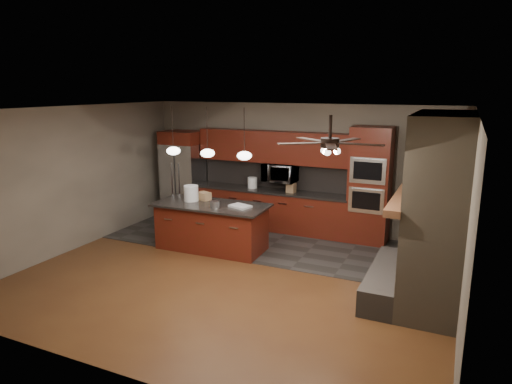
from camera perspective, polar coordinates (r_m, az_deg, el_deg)
The scene contains 22 objects.
ground at distance 7.94m, azimuth -2.65°, elevation -10.34°, with size 7.00×7.00×0.00m, color brown.
ceiling at distance 7.30m, azimuth -2.88°, elevation 10.28°, with size 7.00×6.00×0.02m, color white.
back_wall at distance 10.20m, azimuth 5.00°, elevation 3.10°, with size 7.00×0.02×2.80m, color gray.
right_wall at distance 6.71m, azimuth 24.94°, elevation -3.33°, with size 0.02×6.00×2.80m, color gray.
left_wall at distance 9.59m, azimuth -21.69°, elevation 1.59°, with size 0.02×6.00×2.80m, color gray.
slate_tile_patch at distance 9.46m, azimuth 2.37°, elevation -6.38°, with size 7.00×2.40×0.01m, color #322F2D.
fireplace_column at distance 7.12m, azimuth 21.16°, elevation -2.93°, with size 1.30×2.10×2.80m.
back_cabinetry at distance 10.23m, azimuth 1.95°, elevation 0.29°, with size 3.59×0.64×2.20m.
oven_tower at distance 9.52m, azimuth 14.02°, elevation 0.77°, with size 0.80×0.63×2.38m.
microwave at distance 10.08m, azimuth 3.03°, elevation 2.44°, with size 0.73×0.41×0.50m, color silver.
refrigerator at distance 11.13m, azimuth -9.05°, elevation 2.07°, with size 0.91×0.75×2.13m.
kitchen_island at distance 9.05m, azimuth -5.57°, elevation -4.30°, with size 2.26×1.08×0.92m.
white_bucket at distance 9.18m, azimuth -8.11°, elevation -0.15°, with size 0.29×0.29×0.31m, color white.
paint_can at distance 8.65m, azimuth -5.15°, elevation -1.56°, with size 0.18×0.18×0.12m, color #A9A9AD.
paint_tray at distance 8.64m, azimuth -2.00°, elevation -1.80°, with size 0.39×0.27×0.04m, color silver.
cardboard_box at distance 9.24m, azimuth -6.48°, elevation -0.50°, with size 0.25×0.18×0.16m, color #9F7952.
counter_bucket at distance 10.34m, azimuth -0.45°, elevation 1.17°, with size 0.22×0.22×0.25m, color white.
counter_box at distance 9.95m, azimuth 4.41°, elevation 0.53°, with size 0.19×0.15×0.21m, color olive.
pendant_left at distance 8.83m, azimuth -10.29°, elevation 5.11°, with size 0.26×0.26×0.92m.
pendant_center at distance 8.42m, azimuth -6.07°, elevation 4.88°, with size 0.26×0.26×0.92m.
pendant_right at distance 8.07m, azimuth -1.47°, elevation 4.59°, with size 0.26×0.26×0.92m.
ceiling_fan at distance 5.92m, azimuth 9.22°, elevation 6.17°, with size 1.27×1.33×0.41m.
Camera 1 is at (3.36, -6.47, 3.15)m, focal length 32.00 mm.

